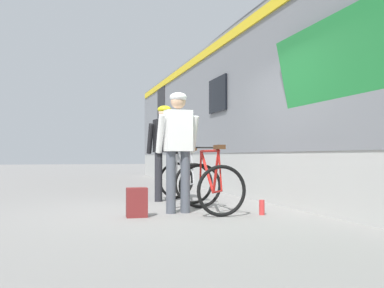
{
  "coord_description": "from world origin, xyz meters",
  "views": [
    {
      "loc": [
        -1.71,
        -6.33,
        0.83
      ],
      "look_at": [
        0.57,
        1.24,
        1.05
      ],
      "focal_mm": 40.67,
      "sensor_mm": 36.0,
      "label": 1
    }
  ],
  "objects_px": {
    "cyclist_far_in_white": "(178,141)",
    "bicycle_far_red": "(210,185)",
    "backpack_on_platform": "(137,202)",
    "train_car": "(316,101)",
    "bicycle_near_silver": "(185,179)",
    "cyclist_near_in_dark": "(164,144)",
    "water_bottle_by_the_backpack": "(139,208)",
    "water_bottle_near_the_bikes": "(262,207)"
  },
  "relations": [
    {
      "from": "cyclist_far_in_white",
      "to": "water_bottle_near_the_bikes",
      "type": "height_order",
      "value": "cyclist_far_in_white"
    },
    {
      "from": "bicycle_near_silver",
      "to": "cyclist_near_in_dark",
      "type": "bearing_deg",
      "value": 165.05
    },
    {
      "from": "bicycle_near_silver",
      "to": "water_bottle_by_the_backpack",
      "type": "distance_m",
      "value": 2.16
    },
    {
      "from": "cyclist_near_in_dark",
      "to": "bicycle_near_silver",
      "type": "bearing_deg",
      "value": -14.95
    },
    {
      "from": "cyclist_far_in_white",
      "to": "bicycle_far_red",
      "type": "bearing_deg",
      "value": -6.94
    },
    {
      "from": "water_bottle_by_the_backpack",
      "to": "backpack_on_platform",
      "type": "bearing_deg",
      "value": -145.36
    },
    {
      "from": "cyclist_near_in_dark",
      "to": "water_bottle_near_the_bikes",
      "type": "bearing_deg",
      "value": -67.9
    },
    {
      "from": "bicycle_near_silver",
      "to": "backpack_on_platform",
      "type": "relative_size",
      "value": 2.75
    },
    {
      "from": "bicycle_near_silver",
      "to": "water_bottle_near_the_bikes",
      "type": "relative_size",
      "value": 5.2
    },
    {
      "from": "train_car",
      "to": "backpack_on_platform",
      "type": "distance_m",
      "value": 4.75
    },
    {
      "from": "backpack_on_platform",
      "to": "water_bottle_near_the_bikes",
      "type": "relative_size",
      "value": 1.89
    },
    {
      "from": "bicycle_far_red",
      "to": "water_bottle_by_the_backpack",
      "type": "xyz_separation_m",
      "value": [
        -1.09,
        -0.18,
        -0.28
      ]
    },
    {
      "from": "cyclist_far_in_white",
      "to": "bicycle_far_red",
      "type": "relative_size",
      "value": 1.63
    },
    {
      "from": "backpack_on_platform",
      "to": "water_bottle_by_the_backpack",
      "type": "height_order",
      "value": "backpack_on_platform"
    },
    {
      "from": "cyclist_far_in_white",
      "to": "water_bottle_by_the_backpack",
      "type": "height_order",
      "value": "cyclist_far_in_white"
    },
    {
      "from": "bicycle_near_silver",
      "to": "backpack_on_platform",
      "type": "height_order",
      "value": "bicycle_near_silver"
    },
    {
      "from": "train_car",
      "to": "bicycle_far_red",
      "type": "xyz_separation_m",
      "value": [
        -2.87,
        -1.67,
        -1.56
      ]
    },
    {
      "from": "bicycle_near_silver",
      "to": "water_bottle_by_the_backpack",
      "type": "relative_size",
      "value": 4.59
    },
    {
      "from": "bicycle_far_red",
      "to": "water_bottle_by_the_backpack",
      "type": "height_order",
      "value": "bicycle_far_red"
    },
    {
      "from": "water_bottle_near_the_bikes",
      "to": "water_bottle_by_the_backpack",
      "type": "height_order",
      "value": "water_bottle_by_the_backpack"
    },
    {
      "from": "water_bottle_near_the_bikes",
      "to": "bicycle_near_silver",
      "type": "bearing_deg",
      "value": 104.21
    },
    {
      "from": "train_car",
      "to": "backpack_on_platform",
      "type": "height_order",
      "value": "train_car"
    },
    {
      "from": "bicycle_far_red",
      "to": "water_bottle_near_the_bikes",
      "type": "distance_m",
      "value": 0.83
    },
    {
      "from": "backpack_on_platform",
      "to": "water_bottle_near_the_bikes",
      "type": "xyz_separation_m",
      "value": [
        1.73,
        -0.28,
        -0.09
      ]
    },
    {
      "from": "backpack_on_platform",
      "to": "water_bottle_near_the_bikes",
      "type": "distance_m",
      "value": 1.75
    },
    {
      "from": "cyclist_far_in_white",
      "to": "bicycle_far_red",
      "type": "xyz_separation_m",
      "value": [
        0.48,
        -0.06,
        -0.65
      ]
    },
    {
      "from": "bicycle_far_red",
      "to": "bicycle_near_silver",
      "type": "bearing_deg",
      "value": 87.6
    },
    {
      "from": "cyclist_far_in_white",
      "to": "water_bottle_near_the_bikes",
      "type": "relative_size",
      "value": 8.34
    },
    {
      "from": "train_car",
      "to": "cyclist_far_in_white",
      "type": "distance_m",
      "value": 3.82
    },
    {
      "from": "cyclist_near_in_dark",
      "to": "water_bottle_by_the_backpack",
      "type": "distance_m",
      "value": 2.27
    },
    {
      "from": "water_bottle_by_the_backpack",
      "to": "cyclist_near_in_dark",
      "type": "bearing_deg",
      "value": 67.37
    },
    {
      "from": "train_car",
      "to": "water_bottle_by_the_backpack",
      "type": "xyz_separation_m",
      "value": [
        -3.95,
        -1.84,
        -1.85
      ]
    },
    {
      "from": "cyclist_far_in_white",
      "to": "bicycle_near_silver",
      "type": "height_order",
      "value": "cyclist_far_in_white"
    },
    {
      "from": "backpack_on_platform",
      "to": "bicycle_near_silver",
      "type": "bearing_deg",
      "value": 60.07
    },
    {
      "from": "cyclist_near_in_dark",
      "to": "water_bottle_by_the_backpack",
      "type": "xyz_separation_m",
      "value": [
        -0.79,
        -1.9,
        -0.93
      ]
    },
    {
      "from": "bicycle_far_red",
      "to": "backpack_on_platform",
      "type": "bearing_deg",
      "value": -169.72
    },
    {
      "from": "cyclist_far_in_white",
      "to": "water_bottle_by_the_backpack",
      "type": "relative_size",
      "value": 7.35
    },
    {
      "from": "cyclist_far_in_white",
      "to": "train_car",
      "type": "bearing_deg",
      "value": 25.69
    },
    {
      "from": "bicycle_far_red",
      "to": "backpack_on_platform",
      "type": "distance_m",
      "value": 1.16
    },
    {
      "from": "cyclist_near_in_dark",
      "to": "cyclist_far_in_white",
      "type": "distance_m",
      "value": 1.68
    },
    {
      "from": "water_bottle_by_the_backpack",
      "to": "bicycle_near_silver",
      "type": "bearing_deg",
      "value": 57.42
    },
    {
      "from": "train_car",
      "to": "cyclist_near_in_dark",
      "type": "relative_size",
      "value": 12.43
    }
  ]
}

